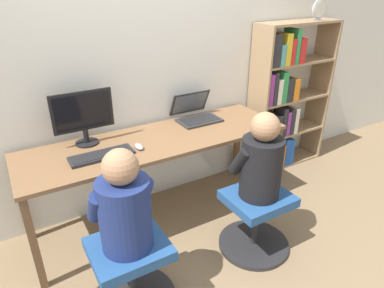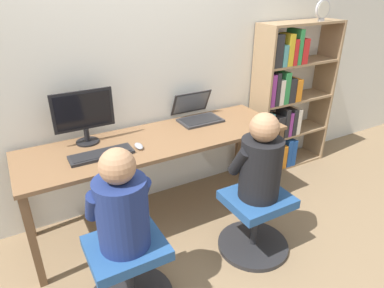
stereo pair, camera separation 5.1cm
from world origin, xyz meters
name	(u,v)px [view 1 (the left image)]	position (x,y,z in m)	size (l,w,h in m)	color
ground_plane	(179,238)	(0.00, 0.00, 0.00)	(14.00, 14.00, 0.00)	#846B4C
wall_back	(135,64)	(0.00, 0.72, 1.30)	(10.00, 0.05, 2.60)	silver
desk	(158,147)	(0.00, 0.33, 0.70)	(2.17, 0.66, 0.77)	brown
desktop_monitor	(83,116)	(-0.51, 0.53, 1.00)	(0.46, 0.18, 0.42)	black
laptop	(196,114)	(0.48, 0.53, 0.82)	(0.38, 0.35, 0.24)	#2D2D30
keyboard	(102,155)	(-0.48, 0.25, 0.79)	(0.46, 0.16, 0.03)	#232326
computer_mouse_by_keyboard	(139,147)	(-0.20, 0.24, 0.79)	(0.06, 0.11, 0.03)	#99999E
office_chair_left	(131,273)	(-0.55, -0.39, 0.25)	(0.55, 0.55, 0.49)	#262628
office_chair_right	(256,220)	(0.47, -0.38, 0.25)	(0.55, 0.55, 0.49)	#262628
person_at_monitor	(124,206)	(-0.55, -0.39, 0.77)	(0.38, 0.32, 0.64)	navy
person_at_laptop	(261,161)	(0.47, -0.38, 0.77)	(0.36, 0.31, 0.65)	black
bookshelf	(282,104)	(1.53, 0.51, 0.74)	(0.93, 0.29, 1.56)	#997A56
desk_clock	(319,9)	(1.81, 0.45, 1.66)	(0.18, 0.03, 0.20)	#B2B2B7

